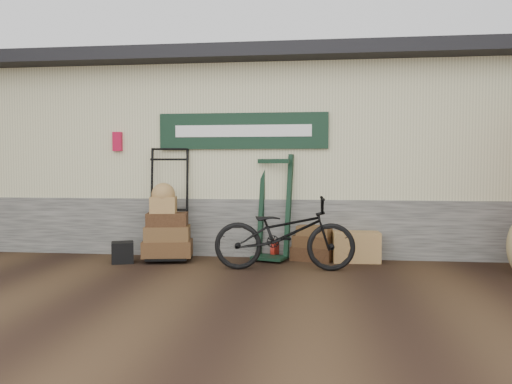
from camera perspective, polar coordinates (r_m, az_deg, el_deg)
ground at (r=6.82m, az=-0.15°, el=-8.98°), size 80.00×80.00×0.00m
station_building at (r=9.40m, az=1.83°, el=4.21°), size 14.40×4.10×3.20m
porter_trolley at (r=7.66m, az=-9.94°, el=-1.17°), size 0.96×0.79×1.73m
green_barrow at (r=7.53m, az=2.03°, el=-1.75°), size 0.69×0.64×1.59m
suitcase_stack at (r=7.56m, az=6.47°, el=-5.77°), size 0.68×0.52×0.53m
wicker_hamper at (r=7.59m, az=11.33°, el=-6.10°), size 0.70×0.48×0.45m
black_trunk at (r=7.58m, az=-15.00°, el=-6.68°), size 0.38×0.36×0.31m
bicycle at (r=6.79m, az=3.25°, el=-4.28°), size 0.75×1.94×1.11m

